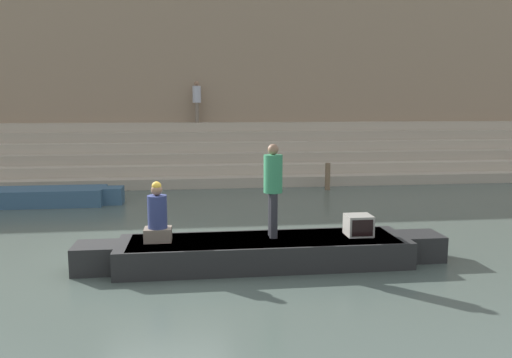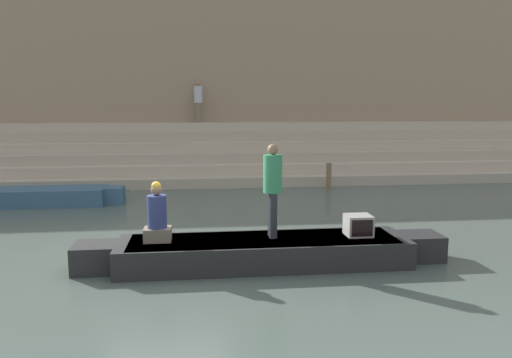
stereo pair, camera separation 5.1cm
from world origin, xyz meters
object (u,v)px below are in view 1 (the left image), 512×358
at_px(person_rowing, 157,217).
at_px(person_on_steps, 197,99).
at_px(person_standing, 273,184).
at_px(mooring_post, 328,176).
at_px(rowboat_main, 264,251).
at_px(moored_boat_shore, 37,196).
at_px(tv_set, 359,225).

relative_size(person_rowing, person_on_steps, 0.64).
relative_size(person_standing, person_rowing, 1.59).
distance_m(person_rowing, mooring_post, 9.12).
height_order(rowboat_main, mooring_post, mooring_post).
distance_m(person_rowing, person_on_steps, 12.15).
xyz_separation_m(moored_boat_shore, mooring_post, (8.93, 1.53, 0.20)).
bearing_deg(rowboat_main, person_on_steps, 94.72).
bearing_deg(rowboat_main, person_standing, 33.50).
height_order(mooring_post, person_on_steps, person_on_steps).
relative_size(tv_set, mooring_post, 0.51).
height_order(rowboat_main, person_standing, person_standing).
bearing_deg(person_rowing, person_on_steps, 86.52).
bearing_deg(person_standing, moored_boat_shore, 120.09).
height_order(rowboat_main, person_on_steps, person_on_steps).
distance_m(moored_boat_shore, mooring_post, 9.06).
xyz_separation_m(rowboat_main, person_standing, (0.17, 0.12, 1.19)).
bearing_deg(mooring_post, person_on_steps, 134.62).
distance_m(person_standing, mooring_post, 8.17).
relative_size(tv_set, person_on_steps, 0.28).
xyz_separation_m(rowboat_main, person_on_steps, (-1.09, 12.00, 2.83)).
distance_m(tv_set, mooring_post, 7.75).
xyz_separation_m(moored_boat_shore, person_on_steps, (4.62, 5.90, 2.82)).
height_order(person_rowing, mooring_post, person_rowing).
height_order(person_rowing, moored_boat_shore, person_rowing).
distance_m(rowboat_main, person_standing, 1.21).
bearing_deg(mooring_post, tv_set, -100.98).
height_order(moored_boat_shore, person_on_steps, person_on_steps).
bearing_deg(tv_set, person_standing, 177.81).
xyz_separation_m(rowboat_main, moored_boat_shore, (-5.71, 6.10, 0.00)).
bearing_deg(person_standing, rowboat_main, -160.46).
bearing_deg(person_on_steps, rowboat_main, -7.78).
bearing_deg(moored_boat_shore, rowboat_main, -47.73).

